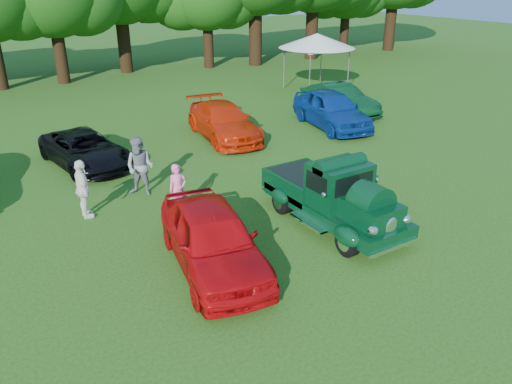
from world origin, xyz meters
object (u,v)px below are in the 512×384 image
hero_pickup (333,197)px  spectator_grey (140,167)px  back_car_orange (223,121)px  red_convertible (213,238)px  spectator_pink (178,189)px  spectator_white (83,189)px  back_car_black (85,149)px  canopy_tent (317,41)px  back_car_blue (331,109)px  back_car_green (339,100)px

hero_pickup → spectator_grey: 5.95m
back_car_orange → red_convertible: bearing=-112.7°
back_car_orange → spectator_pink: 7.19m
red_convertible → spectator_white: bearing=124.1°
hero_pickup → spectator_white: (-5.64, 3.99, 0.07)m
back_car_black → canopy_tent: bearing=11.6°
spectator_grey → spectator_pink: bearing=-30.5°
back_car_black → back_car_orange: bearing=-6.1°
back_car_black → back_car_blue: (10.57, -0.94, 0.20)m
red_convertible → spectator_grey: bearing=99.9°
red_convertible → back_car_blue: back_car_blue is taller
spectator_white → back_car_green: bearing=-67.7°
red_convertible → back_car_orange: red_convertible is taller
spectator_grey → canopy_tent: canopy_tent is taller
back_car_orange → spectator_grey: spectator_grey is taller
back_car_green → hero_pickup: bearing=-133.4°
back_car_black → hero_pickup: bearing=-69.4°
back_car_blue → spectator_pink: size_ratio=3.20×
hero_pickup → back_car_black: hero_pickup is taller
spectator_pink → spectator_white: size_ratio=0.87×
spectator_pink → spectator_white: (-2.34, 1.17, 0.11)m
back_car_orange → back_car_green: 6.61m
red_convertible → spectator_pink: (0.51, 3.07, -0.02)m
back_car_green → red_convertible: bearing=-143.8°
red_convertible → spectator_pink: bearing=91.5°
back_car_green → spectator_pink: spectator_pink is taller
spectator_grey → spectator_white: 2.01m
back_car_orange → canopy_tent: (8.87, 5.07, 2.11)m
hero_pickup → back_car_black: bearing=118.9°
spectator_pink → spectator_grey: bearing=104.8°
spectator_grey → canopy_tent: size_ratio=0.40×
hero_pickup → red_convertible: (-3.81, -0.26, -0.03)m
red_convertible → back_car_black: size_ratio=1.02×
hero_pickup → spectator_pink: bearing=139.5°
hero_pickup → back_car_orange: hero_pickup is taller
back_car_black → canopy_tent: canopy_tent is taller
red_convertible → back_car_green: size_ratio=1.03×
back_car_green → spectator_grey: spectator_grey is taller
back_car_blue → canopy_tent: (4.05, 6.23, 2.00)m
back_car_green → back_car_black: bearing=-178.8°
spectator_pink → spectator_grey: (-0.43, 1.82, 0.18)m
back_car_black → back_car_green: back_car_green is taller
back_car_blue → spectator_pink: bearing=-143.5°
back_car_green → canopy_tent: 5.65m
spectator_grey → canopy_tent: 16.53m
red_convertible → spectator_white: spectator_white is taller
back_car_black → spectator_grey: 3.63m
back_car_black → spectator_grey: (0.78, -3.53, 0.31)m
back_car_blue → spectator_pink: 10.35m
spectator_pink → spectator_white: 2.61m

